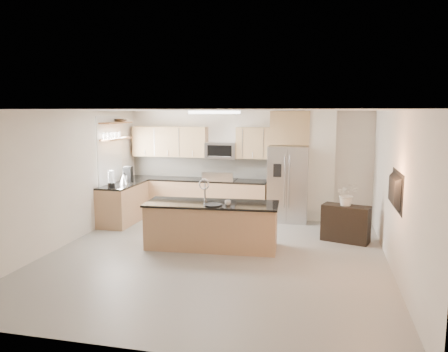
% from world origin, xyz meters
% --- Properties ---
extents(floor, '(6.50, 6.50, 0.00)m').
position_xyz_m(floor, '(0.00, 0.00, 0.00)').
color(floor, gray).
rests_on(floor, ground).
extents(ceiling, '(6.00, 6.50, 0.02)m').
position_xyz_m(ceiling, '(0.00, 0.00, 2.60)').
color(ceiling, white).
rests_on(ceiling, wall_back).
extents(wall_back, '(6.00, 0.02, 2.60)m').
position_xyz_m(wall_back, '(0.00, 3.25, 1.30)').
color(wall_back, silver).
rests_on(wall_back, floor).
extents(wall_front, '(6.00, 0.02, 2.60)m').
position_xyz_m(wall_front, '(0.00, -3.25, 1.30)').
color(wall_front, silver).
rests_on(wall_front, floor).
extents(wall_left, '(0.02, 6.50, 2.60)m').
position_xyz_m(wall_left, '(-3.00, 0.00, 1.30)').
color(wall_left, silver).
rests_on(wall_left, floor).
extents(wall_right, '(0.02, 6.50, 2.60)m').
position_xyz_m(wall_right, '(3.00, 0.00, 1.30)').
color(wall_right, silver).
rests_on(wall_right, floor).
extents(back_counter, '(3.55, 0.66, 1.44)m').
position_xyz_m(back_counter, '(-1.23, 2.93, 0.47)').
color(back_counter, tan).
rests_on(back_counter, floor).
extents(left_counter, '(0.66, 1.50, 0.92)m').
position_xyz_m(left_counter, '(-2.67, 1.85, 0.46)').
color(left_counter, tan).
rests_on(left_counter, floor).
extents(range, '(0.76, 0.64, 1.14)m').
position_xyz_m(range, '(-0.60, 2.92, 0.47)').
color(range, black).
rests_on(range, floor).
extents(upper_cabinets, '(3.50, 0.33, 0.75)m').
position_xyz_m(upper_cabinets, '(-1.30, 3.09, 1.83)').
color(upper_cabinets, tan).
rests_on(upper_cabinets, wall_back).
extents(microwave, '(0.76, 0.40, 0.40)m').
position_xyz_m(microwave, '(-0.60, 3.04, 1.63)').
color(microwave, '#ACACAF').
rests_on(microwave, upper_cabinets).
extents(refrigerator, '(0.92, 0.78, 1.78)m').
position_xyz_m(refrigerator, '(1.06, 2.87, 0.89)').
color(refrigerator, '#ACACAF').
rests_on(refrigerator, floor).
extents(partition_column, '(0.60, 0.30, 2.60)m').
position_xyz_m(partition_column, '(1.82, 3.10, 1.30)').
color(partition_column, white).
rests_on(partition_column, floor).
extents(window, '(0.04, 1.15, 1.65)m').
position_xyz_m(window, '(-2.98, 1.85, 1.65)').
color(window, white).
rests_on(window, wall_left).
extents(shelf_lower, '(0.30, 1.20, 0.04)m').
position_xyz_m(shelf_lower, '(-2.85, 1.95, 1.95)').
color(shelf_lower, '#945E3B').
rests_on(shelf_lower, wall_left).
extents(shelf_upper, '(0.30, 1.20, 0.04)m').
position_xyz_m(shelf_upper, '(-2.85, 1.95, 2.32)').
color(shelf_upper, '#945E3B').
rests_on(shelf_upper, wall_left).
extents(ceiling_fixture, '(1.00, 0.50, 0.06)m').
position_xyz_m(ceiling_fixture, '(-0.40, 1.60, 2.56)').
color(ceiling_fixture, white).
rests_on(ceiling_fixture, ceiling).
extents(island, '(2.56, 1.07, 1.29)m').
position_xyz_m(island, '(-0.18, 0.47, 0.44)').
color(island, tan).
rests_on(island, floor).
extents(credenza, '(0.99, 0.64, 0.73)m').
position_xyz_m(credenza, '(2.33, 1.43, 0.37)').
color(credenza, black).
rests_on(credenza, floor).
extents(cup, '(0.11, 0.11, 0.09)m').
position_xyz_m(cup, '(0.16, 0.34, 0.91)').
color(cup, silver).
rests_on(cup, island).
extents(platter, '(0.37, 0.37, 0.02)m').
position_xyz_m(platter, '(-0.11, 0.26, 0.88)').
color(platter, black).
rests_on(platter, island).
extents(blender, '(0.16, 0.16, 0.38)m').
position_xyz_m(blender, '(-2.67, 1.30, 1.08)').
color(blender, black).
rests_on(blender, left_counter).
extents(kettle, '(0.22, 0.22, 0.28)m').
position_xyz_m(kettle, '(-2.62, 1.81, 1.04)').
color(kettle, '#ACACAF').
rests_on(kettle, left_counter).
extents(coffee_maker, '(0.22, 0.26, 0.35)m').
position_xyz_m(coffee_maker, '(-2.69, 2.19, 1.09)').
color(coffee_maker, black).
rests_on(coffee_maker, left_counter).
extents(bowl, '(0.42, 0.42, 0.09)m').
position_xyz_m(bowl, '(-2.85, 2.21, 2.38)').
color(bowl, '#ACACAF').
rests_on(bowl, shelf_upper).
extents(flower_vase, '(0.74, 0.68, 0.69)m').
position_xyz_m(flower_vase, '(2.33, 1.42, 1.08)').
color(flower_vase, silver).
rests_on(flower_vase, credenza).
extents(television, '(0.14, 1.08, 0.62)m').
position_xyz_m(television, '(2.91, -0.20, 1.35)').
color(television, black).
rests_on(television, wall_right).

